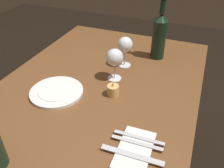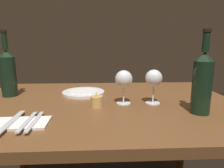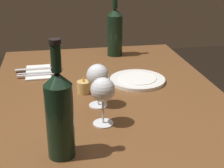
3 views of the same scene
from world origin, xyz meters
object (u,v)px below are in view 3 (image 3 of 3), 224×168
wine_glass_right (98,76)px  table_knife (39,69)px  wine_bottle_second (115,31)px  fork_inner (38,73)px  votive_candle (84,88)px  wine_bottle (59,113)px  dinner_plate (137,80)px  fork_outer (38,75)px  folded_napkin (38,72)px  wine_glass_left (103,91)px

wine_glass_right → table_knife: wine_glass_right is taller
wine_bottle_second → fork_inner: size_ratio=1.90×
votive_candle → fork_inner: size_ratio=0.37×
wine_bottle → fork_inner: (0.65, 0.08, -0.12)m
dinner_plate → fork_outer: 0.43m
folded_napkin → fork_outer: 0.05m
wine_glass_right → folded_napkin: size_ratio=0.81×
wine_glass_left → fork_outer: bearing=24.8°
wine_bottle_second → folded_napkin: (-0.21, 0.39, -0.13)m
wine_glass_left → wine_glass_right: 0.14m
wine_bottle_second → wine_glass_right: bearing=164.0°
wine_glass_right → wine_bottle_second: 0.62m
fork_outer → fork_inner: bearing=0.0°
wine_bottle → wine_bottle_second: wine_bottle_second is taller
wine_bottle → wine_bottle_second: (0.88, -0.31, 0.00)m
wine_glass_left → folded_napkin: 0.57m
votive_candle → table_knife: (0.29, 0.18, -0.01)m
wine_bottle_second → fork_outer: size_ratio=1.90×
dinner_plate → fork_inner: 0.44m
votive_candle → table_knife: votive_candle is taller
votive_candle → dinner_plate: votive_candle is taller
wine_bottle_second → folded_napkin: 0.46m
fork_inner → table_knife: bearing=0.0°
wine_bottle → fork_outer: bearing=7.2°
wine_glass_right → folded_napkin: 0.45m
votive_candle → wine_glass_right: bearing=-161.9°
fork_inner → dinner_plate: bearing=-110.1°
folded_napkin → fork_outer: fork_outer is taller
wine_bottle_second → table_knife: size_ratio=1.63×
wine_glass_left → wine_bottle: (-0.15, 0.14, 0.01)m
wine_glass_right → votive_candle: 0.16m
fork_inner → wine_glass_right: bearing=-148.3°
wine_glass_left → table_knife: size_ratio=0.76×
wine_bottle_second → votive_candle: bearing=155.9°
fork_inner → fork_outer: size_ratio=1.00×
wine_bottle → table_knife: wine_bottle is taller
wine_bottle_second → votive_candle: size_ratio=5.11×
votive_candle → dinner_plate: 0.25m
fork_inner → fork_outer: (-0.02, 0.00, 0.00)m
wine_bottle_second → folded_napkin: bearing=118.6°
folded_napkin → fork_inner: size_ratio=1.07×
wine_glass_right → fork_inner: bearing=31.7°
wine_glass_right → fork_inner: wine_glass_right is taller
wine_glass_right → table_knife: bearing=28.1°
dinner_plate → table_knife: bearing=63.5°
wine_bottle_second → dinner_plate: 0.41m
votive_candle → wine_bottle_second: bearing=-24.1°
wine_glass_right → dinner_plate: wine_glass_right is taller
wine_bottle → folded_napkin: wine_bottle is taller
wine_bottle → wine_glass_left: bearing=-41.8°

